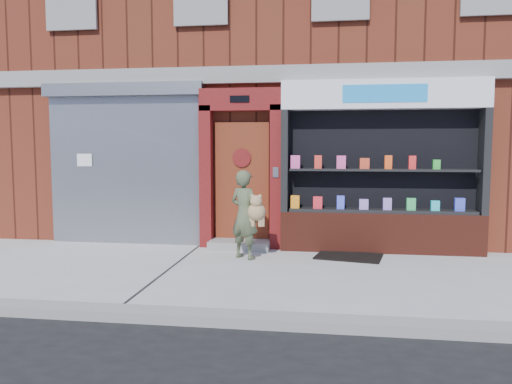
# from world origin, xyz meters

# --- Properties ---
(ground) EXTENTS (80.00, 80.00, 0.00)m
(ground) POSITION_xyz_m (0.00, 0.00, 0.00)
(ground) COLOR #9E9E99
(ground) RESTS_ON ground
(curb) EXTENTS (60.00, 0.30, 0.12)m
(curb) POSITION_xyz_m (0.00, -2.15, 0.06)
(curb) COLOR gray
(curb) RESTS_ON ground
(building) EXTENTS (12.00, 8.16, 8.00)m
(building) POSITION_xyz_m (-0.00, 5.99, 4.00)
(building) COLOR #5D2315
(building) RESTS_ON ground
(shutter_bay) EXTENTS (3.10, 0.30, 3.04)m
(shutter_bay) POSITION_xyz_m (-3.00, 1.93, 1.72)
(shutter_bay) COLOR gray
(shutter_bay) RESTS_ON ground
(red_door_bay) EXTENTS (1.52, 0.58, 2.90)m
(red_door_bay) POSITION_xyz_m (-0.75, 1.86, 1.46)
(red_door_bay) COLOR #530E0E
(red_door_bay) RESTS_ON ground
(pharmacy_bay) EXTENTS (3.50, 0.41, 3.00)m
(pharmacy_bay) POSITION_xyz_m (1.74, 1.81, 1.37)
(pharmacy_bay) COLOR #5E2216
(pharmacy_bay) RESTS_ON ground
(woman) EXTENTS (0.68, 0.57, 1.47)m
(woman) POSITION_xyz_m (-0.51, 0.93, 0.75)
(woman) COLOR #4B5538
(woman) RESTS_ON ground
(doormat) EXTENTS (1.20, 0.95, 0.03)m
(doormat) POSITION_xyz_m (1.19, 1.28, 0.01)
(doormat) COLOR black
(doormat) RESTS_ON ground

